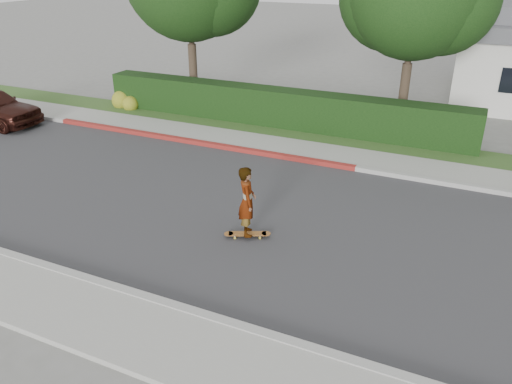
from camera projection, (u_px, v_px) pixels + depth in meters
ground at (277, 221)px, 12.78m from camera, size 120.00×120.00×0.00m
road at (277, 221)px, 12.77m from camera, size 60.00×8.00×0.01m
curb_near at (195, 314)px, 9.38m from camera, size 60.00×0.20×0.15m
sidewalk_near at (168, 345)px, 8.64m from camera, size 60.00×1.60×0.12m
curb_far at (325, 163)px, 16.11m from camera, size 60.00×0.20×0.15m
curb_red_section at (192, 142)px, 17.98m from camera, size 12.00×0.21×0.15m
sidewalk_far at (333, 155)px, 16.86m from camera, size 60.00×1.60×0.12m
planting_strip at (346, 140)px, 18.17m from camera, size 60.00×1.60×0.10m
hedge at (276, 108)px, 19.49m from camera, size 15.00×1.00×1.50m
flowering_shrub at (125, 102)px, 21.90m from camera, size 1.40×1.00×0.90m
skateboard at (247, 234)px, 12.00m from camera, size 1.11×0.67×0.10m
skateboarder at (247, 201)px, 11.63m from camera, size 0.67×0.75×1.72m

